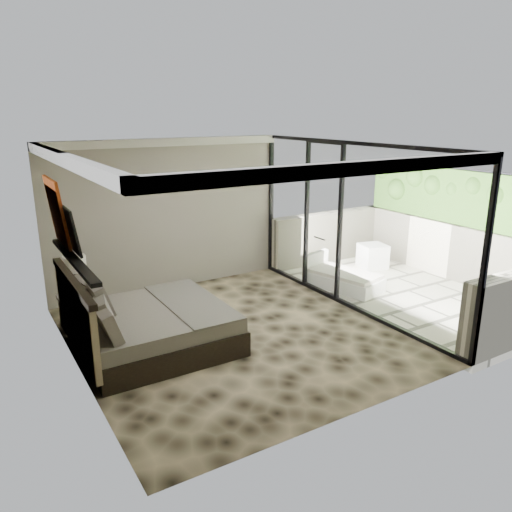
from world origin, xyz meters
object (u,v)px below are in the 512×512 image
bed (147,326)px  ottoman (373,256)px  lounger (341,278)px  table_lamp (75,270)px  nightstand (76,313)px

bed → ottoman: (5.44, 1.15, -0.08)m
ottoman → lounger: (-1.38, -0.59, -0.08)m
table_lamp → lounger: bearing=-8.9°
nightstand → table_lamp: (0.06, 0.03, 0.69)m
lounger → bed: bearing=172.9°
table_lamp → ottoman: 6.12m
nightstand → ottoman: ottoman is taller
nightstand → lounger: size_ratio=0.30×
bed → nightstand: (-0.70, 1.27, -0.11)m
nightstand → ottoman: (6.14, -0.12, 0.02)m
bed → table_lamp: bearing=116.4°
ottoman → lounger: bearing=-156.9°
bed → lounger: bed is taller
nightstand → table_lamp: bearing=53.7°
ottoman → lounger: 1.50m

